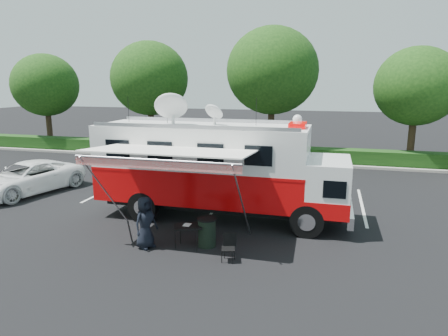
{
  "coord_description": "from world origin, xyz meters",
  "views": [
    {
      "loc": [
        4.01,
        -14.42,
        5.28
      ],
      "look_at": [
        0.0,
        0.5,
        1.9
      ],
      "focal_mm": 32.0,
      "sensor_mm": 36.0,
      "label": 1
    }
  ],
  "objects_px": {
    "command_truck": "(219,168)",
    "white_suv": "(29,193)",
    "trash_bin": "(207,232)",
    "folding_table": "(188,227)"
  },
  "relations": [
    {
      "from": "folding_table",
      "to": "trash_bin",
      "type": "relative_size",
      "value": 1.11
    },
    {
      "from": "command_truck",
      "to": "white_suv",
      "type": "distance_m",
      "value": 10.09
    },
    {
      "from": "command_truck",
      "to": "folding_table",
      "type": "distance_m",
      "value": 3.32
    },
    {
      "from": "folding_table",
      "to": "command_truck",
      "type": "bearing_deg",
      "value": 87.01
    },
    {
      "from": "trash_bin",
      "to": "white_suv",
      "type": "bearing_deg",
      "value": 159.58
    },
    {
      "from": "white_suv",
      "to": "trash_bin",
      "type": "height_order",
      "value": "trash_bin"
    },
    {
      "from": "folding_table",
      "to": "trash_bin",
      "type": "xyz_separation_m",
      "value": [
        0.55,
        0.27,
        -0.23
      ]
    },
    {
      "from": "trash_bin",
      "to": "command_truck",
      "type": "bearing_deg",
      "value": 98.0
    },
    {
      "from": "command_truck",
      "to": "trash_bin",
      "type": "xyz_separation_m",
      "value": [
        0.39,
        -2.77,
        -1.52
      ]
    },
    {
      "from": "command_truck",
      "to": "white_suv",
      "type": "bearing_deg",
      "value": 174.01
    }
  ]
}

